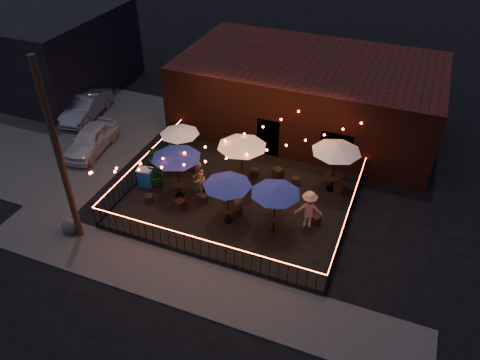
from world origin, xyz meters
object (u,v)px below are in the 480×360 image
(cafe_table_1, at_px, (180,132))
(cafe_table_3, at_px, (242,144))
(cafe_table_2, at_px, (227,183))
(cooler, at_px, (146,177))
(utility_pole, at_px, (59,157))
(cafe_table_4, at_px, (276,191))
(cafe_table_5, at_px, (337,149))
(cafe_table_0, at_px, (176,155))
(boulder, at_px, (71,226))

(cafe_table_1, distance_m, cafe_table_3, 3.47)
(cafe_table_2, relative_size, cooler, 2.72)
(utility_pole, xyz_separation_m, cafe_table_4, (7.55, 3.23, -1.76))
(cafe_table_5, bearing_deg, cafe_table_0, -154.35)
(cafe_table_0, distance_m, cafe_table_4, 4.84)
(cafe_table_2, bearing_deg, cafe_table_0, 163.82)
(utility_pole, height_order, cafe_table_0, utility_pole)
(utility_pole, xyz_separation_m, cafe_table_2, (5.54, 3.02, -1.77))
(cafe_table_2, bearing_deg, cafe_table_4, 6.19)
(cafe_table_0, relative_size, cafe_table_1, 0.99)
(boulder, bearing_deg, cafe_table_1, 70.34)
(utility_pole, distance_m, cafe_table_2, 6.55)
(cafe_table_5, bearing_deg, cafe_table_2, -133.07)
(cafe_table_4, height_order, boulder, cafe_table_4)
(cafe_table_4, xyz_separation_m, cooler, (-6.65, 0.69, -1.61))
(utility_pole, distance_m, cafe_table_1, 6.61)
(utility_pole, xyz_separation_m, cafe_table_1, (1.70, 6.10, -1.88))
(utility_pole, distance_m, cafe_table_5, 11.61)
(cafe_table_3, distance_m, cafe_table_4, 3.46)
(cafe_table_2, distance_m, boulder, 6.97)
(cafe_table_3, bearing_deg, cafe_table_4, -45.25)
(cafe_table_0, bearing_deg, cafe_table_3, 38.10)
(cafe_table_2, bearing_deg, boulder, -153.65)
(boulder, bearing_deg, cooler, 70.58)
(utility_pole, distance_m, cafe_table_4, 8.40)
(utility_pole, xyz_separation_m, cafe_table_5, (9.19, 6.92, -1.57))
(cafe_table_2, bearing_deg, cafe_table_3, 98.94)
(utility_pole, relative_size, boulder, 9.28)
(cafe_table_4, bearing_deg, cafe_table_3, 134.75)
(cafe_table_1, xyz_separation_m, cafe_table_2, (3.84, -3.08, 0.11))
(cafe_table_0, distance_m, cooler, 2.57)
(cafe_table_0, height_order, boulder, cafe_table_0)
(cafe_table_2, xyz_separation_m, cafe_table_3, (-0.42, 2.67, 0.24))
(cafe_table_0, relative_size, cafe_table_5, 0.99)
(cafe_table_4, distance_m, boulder, 8.84)
(cafe_table_2, distance_m, cafe_table_3, 2.71)
(cafe_table_0, xyz_separation_m, boulder, (-3.22, -3.79, -2.07))
(cafe_table_3, height_order, boulder, cafe_table_3)
(cafe_table_2, height_order, cafe_table_5, cafe_table_5)
(cafe_table_0, distance_m, cafe_table_5, 7.14)
(cafe_table_4, height_order, cafe_table_5, cafe_table_5)
(cafe_table_0, bearing_deg, cafe_table_5, 25.65)
(cafe_table_5, relative_size, cooler, 2.64)
(cafe_table_3, bearing_deg, cafe_table_1, 173.08)
(boulder, bearing_deg, cafe_table_4, 21.72)
(cafe_table_0, relative_size, cafe_table_3, 0.94)
(cooler, distance_m, boulder, 4.13)
(cafe_table_1, distance_m, cafe_table_4, 6.52)
(cafe_table_1, xyz_separation_m, cafe_table_4, (5.85, -2.87, 0.12))
(cafe_table_1, height_order, boulder, cafe_table_1)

